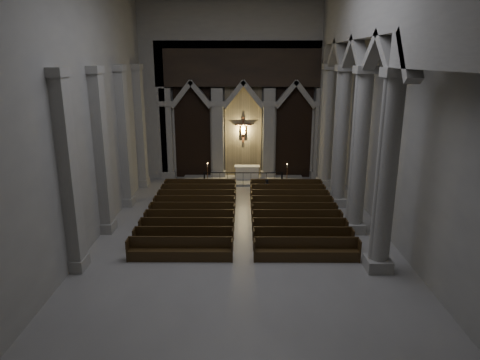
% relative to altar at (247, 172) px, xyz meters
% --- Properties ---
extents(room, '(24.00, 24.10, 12.00)m').
position_rel_altar_xyz_m(room, '(-0.28, -10.89, 7.00)').
color(room, gray).
rests_on(room, ground).
extents(sanctuary_wall, '(14.00, 0.77, 12.00)m').
position_rel_altar_xyz_m(sanctuary_wall, '(-0.28, 0.65, 6.01)').
color(sanctuary_wall, '#A19E96').
rests_on(sanctuary_wall, ground).
extents(right_arcade, '(1.00, 24.00, 12.00)m').
position_rel_altar_xyz_m(right_arcade, '(5.22, -9.56, 7.22)').
color(right_arcade, '#A19E96').
rests_on(right_arcade, ground).
extents(left_pilasters, '(0.60, 13.00, 8.03)m').
position_rel_altar_xyz_m(left_pilasters, '(-7.03, -7.39, 3.31)').
color(left_pilasters, '#A19E96').
rests_on(left_pilasters, ground).
extents(sanctuary_step, '(8.50, 2.60, 0.15)m').
position_rel_altar_xyz_m(sanctuary_step, '(-0.28, -0.29, -0.53)').
color(sanctuary_step, '#A19E96').
rests_on(sanctuary_step, ground).
extents(altar, '(1.77, 0.71, 0.90)m').
position_rel_altar_xyz_m(altar, '(0.00, 0.00, 0.00)').
color(altar, silver).
rests_on(altar, sanctuary_step).
extents(altar_rail, '(5.30, 0.09, 1.04)m').
position_rel_altar_xyz_m(altar_rail, '(-0.28, -1.67, 0.09)').
color(altar_rail, black).
rests_on(altar_rail, ground).
extents(candle_stand_left, '(0.27, 0.27, 1.58)m').
position_rel_altar_xyz_m(candle_stand_left, '(-2.69, -1.35, -0.17)').
color(candle_stand_left, '#A76833').
rests_on(candle_stand_left, ground).
extents(candle_stand_right, '(0.25, 0.25, 1.51)m').
position_rel_altar_xyz_m(candle_stand_right, '(2.71, -1.18, -0.19)').
color(candle_stand_right, '#A76833').
rests_on(candle_stand_right, ground).
extents(pews, '(9.91, 9.61, 1.01)m').
position_rel_altar_xyz_m(pews, '(-0.28, -8.00, -0.28)').
color(pews, black).
rests_on(pews, ground).
extents(worshipper, '(0.51, 0.43, 1.18)m').
position_rel_altar_xyz_m(worshipper, '(1.19, -3.93, -0.02)').
color(worshipper, black).
rests_on(worshipper, ground).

